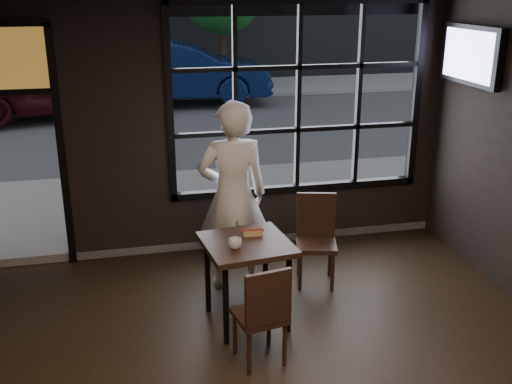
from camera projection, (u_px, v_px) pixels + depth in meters
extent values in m
cube|color=black|center=(298.00, 99.00, 6.98)|extent=(3.06, 0.12, 2.28)
cube|color=#545456|center=(138.00, 59.00, 26.22)|extent=(60.00, 41.00, 0.04)
cube|color=black|center=(247.00, 282.00, 5.63)|extent=(0.86, 0.86, 0.84)
cube|color=black|center=(259.00, 312.00, 5.02)|extent=(0.46, 0.46, 0.92)
cube|color=black|center=(316.00, 242.00, 6.34)|extent=(0.51, 0.51, 0.97)
imported|color=silver|center=(233.00, 196.00, 6.16)|extent=(0.73, 0.49, 2.00)
imported|color=silver|center=(235.00, 244.00, 5.33)|extent=(0.16, 0.16, 0.10)
cube|color=black|center=(472.00, 55.00, 6.49)|extent=(0.12, 1.09, 0.64)
imported|color=#091842|center=(178.00, 71.00, 15.73)|extent=(4.95, 2.04, 1.59)
imported|color=#370B0E|center=(50.00, 81.00, 14.09)|extent=(5.00, 2.80, 1.61)
cylinder|color=#332114|center=(86.00, 56.00, 17.63)|extent=(0.19, 0.19, 2.12)
cylinder|color=#332114|center=(223.00, 55.00, 17.84)|extent=(0.20, 0.20, 2.16)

